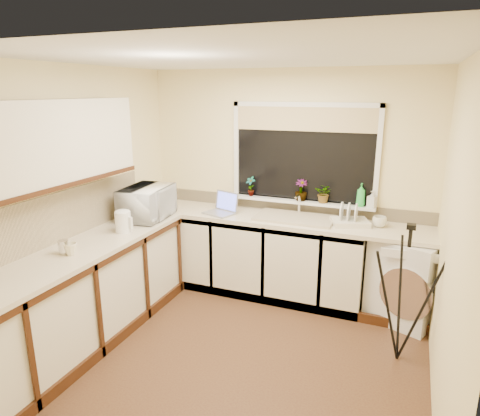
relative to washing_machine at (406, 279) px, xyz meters
name	(u,v)px	position (x,y,z in m)	size (l,w,h in m)	color
floor	(234,351)	(-1.36, -1.17, -0.43)	(3.20, 3.20, 0.00)	brown
ceiling	(233,57)	(-1.36, -1.17, 2.02)	(3.20, 3.20, 0.00)	white
wall_back	(285,182)	(-1.36, 0.33, 0.80)	(3.20, 3.20, 0.00)	#FAE5A6
wall_front	(116,299)	(-1.36, -2.67, 0.80)	(3.20, 3.20, 0.00)	#FAE5A6
wall_left	(77,200)	(-2.96, -1.17, 0.80)	(3.00, 3.00, 0.00)	#FAE5A6
wall_right	(453,243)	(0.24, -1.17, 0.80)	(3.00, 3.00, 0.00)	#FAE5A6
base_cabinet_back	(248,254)	(-1.68, 0.03, 0.00)	(2.55, 0.60, 0.86)	silver
base_cabinet_left	(88,296)	(-2.66, -1.47, 0.00)	(0.54, 2.40, 0.86)	silver
worktop_back	(277,219)	(-1.36, 0.03, 0.45)	(3.20, 0.60, 0.04)	beige
worktop_left	(83,249)	(-2.66, -1.47, 0.45)	(0.60, 2.40, 0.04)	beige
upper_cabinet	(45,145)	(-2.80, -1.62, 1.37)	(0.28, 1.90, 0.70)	silver
splashback_left	(55,218)	(-2.95, -1.47, 0.70)	(0.02, 2.40, 0.45)	beige
splashback_back	(284,204)	(-1.36, 0.32, 0.54)	(3.20, 0.02, 0.14)	beige
window_glass	(303,154)	(-1.16, 0.32, 1.12)	(1.50, 0.02, 1.00)	black
window_blind	(304,119)	(-1.16, 0.29, 1.50)	(1.50, 0.02, 0.25)	tan
windowsill	(300,202)	(-1.16, 0.26, 0.61)	(1.60, 0.14, 0.03)	white
sink	(295,218)	(-1.16, 0.03, 0.49)	(0.82, 0.46, 0.03)	tan
faucet	(299,204)	(-1.16, 0.21, 0.59)	(0.03, 0.03, 0.24)	silver
washing_machine	(406,279)	(0.00, 0.00, 0.00)	(0.60, 0.58, 0.85)	silver
laptop	(222,208)	(-1.96, -0.04, 0.54)	(0.38, 0.36, 0.23)	#929399
kettle	(123,222)	(-2.58, -1.00, 0.57)	(0.15, 0.15, 0.20)	white
dish_rack	(350,222)	(-0.59, 0.05, 0.50)	(0.36, 0.27, 0.05)	beige
tripod	(404,294)	(-0.02, -0.75, 0.18)	(0.60, 0.60, 1.21)	black
steel_jar	(64,247)	(-2.69, -1.65, 0.53)	(0.08, 0.08, 0.11)	silver
microwave	(147,203)	(-2.63, -0.51, 0.64)	(0.61, 0.41, 0.34)	white
plant_a	(251,186)	(-1.74, 0.26, 0.74)	(0.12, 0.08, 0.22)	#999999
plant_c	(301,190)	(-1.15, 0.26, 0.74)	(0.13, 0.13, 0.24)	#999999
plant_d	(324,193)	(-0.90, 0.26, 0.73)	(0.18, 0.16, 0.21)	#999999
soap_bottle_green	(361,195)	(-0.52, 0.26, 0.75)	(0.09, 0.09, 0.24)	green
soap_bottle_clear	(372,199)	(-0.41, 0.25, 0.71)	(0.08, 0.08, 0.18)	#999999
cup_back	(379,222)	(-0.30, 0.08, 0.53)	(0.14, 0.14, 0.11)	silver
cup_left	(71,249)	(-2.62, -1.65, 0.53)	(0.11, 0.11, 0.10)	#F2E8C7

